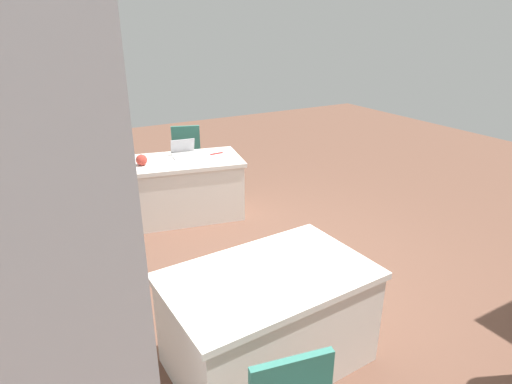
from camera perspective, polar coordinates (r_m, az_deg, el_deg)
ground_plane at (r=4.38m, az=2.41°, el=-11.26°), size 14.40×14.40×0.00m
pillar_right at (r=1.71m, az=-25.78°, el=-12.38°), size 0.56×0.56×3.00m
table_foreground at (r=5.59m, az=-10.41°, el=0.49°), size 1.76×1.14×0.78m
table_mid_left at (r=3.22m, az=1.69°, el=-16.69°), size 1.51×0.98×0.78m
chair_near_front at (r=6.62m, az=-9.38°, el=5.58°), size 0.56×0.56×0.97m
chair_tucked_right at (r=5.73m, az=-22.83°, el=1.49°), size 0.51×0.51×0.97m
person_attendee_standing at (r=4.27m, az=-27.16°, el=-0.31°), size 0.48×0.48×1.72m
laptop_silver at (r=5.60m, az=-9.61°, el=5.21°), size 0.35×0.33×0.21m
yarn_ball at (r=5.33m, az=-15.19°, el=4.20°), size 0.14×0.14×0.14m
scissors_red at (r=5.65m, az=-5.33°, el=5.19°), size 0.18×0.04×0.01m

